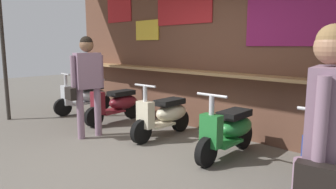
{
  "coord_description": "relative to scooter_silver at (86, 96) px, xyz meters",
  "views": [
    {
      "loc": [
        3.12,
        -2.56,
        1.59
      ],
      "look_at": [
        -0.66,
        1.15,
        0.74
      ],
      "focal_mm": 32.65,
      "sensor_mm": 36.0,
      "label": 1
    }
  ],
  "objects": [
    {
      "name": "scooter_cream",
      "position": [
        2.72,
        0.0,
        0.0
      ],
      "size": [
        0.48,
        1.4,
        0.97
      ],
      "rotation": [
        0.0,
        0.0,
        -1.51
      ],
      "color": "beige",
      "rests_on": "ground_plane"
    },
    {
      "name": "scooter_silver",
      "position": [
        0.0,
        0.0,
        0.0
      ],
      "size": [
        0.5,
        1.4,
        0.97
      ],
      "rotation": [
        0.0,
        0.0,
        -1.65
      ],
      "color": "#B2B5BA",
      "rests_on": "ground_plane"
    },
    {
      "name": "ground_plane",
      "position": [
        3.37,
        -1.08,
        -0.39
      ],
      "size": [
        26.14,
        26.14,
        0.0
      ],
      "primitive_type": "plane",
      "color": "#605B54"
    },
    {
      "name": "scooter_green",
      "position": [
        4.07,
        0.0,
        0.0
      ],
      "size": [
        0.48,
        1.4,
        0.97
      ],
      "rotation": [
        0.0,
        0.0,
        -1.51
      ],
      "color": "#237533",
      "rests_on": "ground_plane"
    },
    {
      "name": "scooter_maroon",
      "position": [
        1.26,
        0.0,
        0.0
      ],
      "size": [
        0.48,
        1.4,
        0.97
      ],
      "rotation": [
        0.0,
        0.0,
        -1.51
      ],
      "color": "maroon",
      "rests_on": "ground_plane"
    },
    {
      "name": "shopper_browsing",
      "position": [
        5.83,
        -1.51,
        0.67
      ],
      "size": [
        0.36,
        0.68,
        1.73
      ],
      "rotation": [
        0.0,
        0.0,
        0.19
      ],
      "color": "gray",
      "rests_on": "ground_plane"
    },
    {
      "name": "market_stall_facade",
      "position": [
        3.38,
        0.74,
        1.65
      ],
      "size": [
        9.34,
        2.75,
        3.62
      ],
      "color": "brown",
      "rests_on": "ground_plane"
    },
    {
      "name": "scooter_blue",
      "position": [
        5.42,
        0.0,
        0.0
      ],
      "size": [
        0.47,
        1.4,
        0.97
      ],
      "rotation": [
        0.0,
        0.0,
        -1.52
      ],
      "color": "#233D9E",
      "rests_on": "ground_plane"
    },
    {
      "name": "shopper_with_handbag",
      "position": [
        1.83,
        -1.0,
        0.69
      ],
      "size": [
        0.27,
        0.68,
        1.75
      ],
      "rotation": [
        0.0,
        0.0,
        -0.09
      ],
      "color": "gray",
      "rests_on": "ground_plane"
    }
  ]
}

